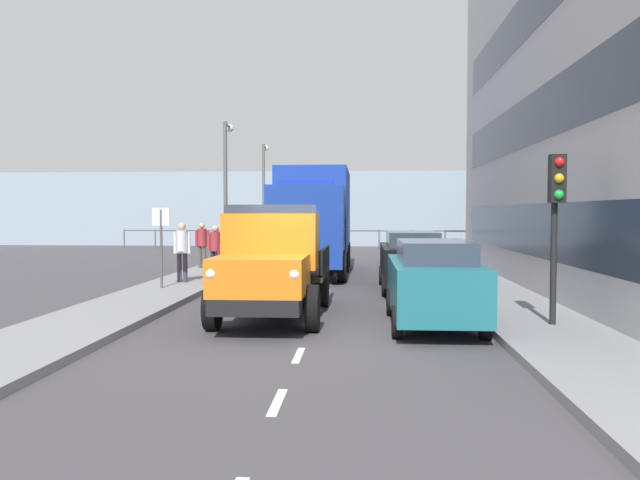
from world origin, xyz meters
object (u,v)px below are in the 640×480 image
pedestrian_near_railing (202,241)px  street_sign (161,233)px  pedestrian_couple_a (214,241)px  lamp_post_promenade (226,179)px  car_maroon_oppositeside_0 (259,254)px  car_red_oppositeside_1 (280,245)px  car_white_oppositeside_2 (295,239)px  lorry_cargo_blue (313,218)px  lamp_post_far (264,186)px  truck_vintage_orange (272,264)px  car_teal_kerbside_near (434,282)px  pedestrian_in_dark_coat (215,246)px  traffic_light_near (556,202)px  pedestrian_couple_b (182,247)px  car_black_kerbside_1 (411,260)px

pedestrian_near_railing → street_sign: bearing=94.5°
pedestrian_couple_a → lamp_post_promenade: size_ratio=0.27×
car_maroon_oppositeside_0 → street_sign: 4.09m
car_maroon_oppositeside_0 → pedestrian_near_railing: pedestrian_near_railing is taller
car_red_oppositeside_1 → car_white_oppositeside_2: 5.76m
lorry_cargo_blue → lamp_post_far: (3.67, -11.78, 1.62)m
lamp_post_promenade → car_red_oppositeside_1: bearing=-156.8°
truck_vintage_orange → car_maroon_oppositeside_0: bearing=-78.5°
car_teal_kerbside_near → lorry_cargo_blue: bearing=-73.0°
pedestrian_near_railing → lamp_post_promenade: size_ratio=0.30×
pedestrian_couple_a → lamp_post_promenade: bearing=127.2°
pedestrian_in_dark_coat → lamp_post_promenade: size_ratio=0.29×
pedestrian_in_dark_coat → traffic_light_near: (-8.57, 8.95, 1.34)m
lorry_cargo_blue → truck_vintage_orange: bearing=89.4°
pedestrian_couple_b → pedestrian_couple_a: bearing=-84.1°
car_black_kerbside_1 → car_white_oppositeside_2: bearing=-70.3°
car_white_oppositeside_2 → pedestrian_couple_b: bearing=81.2°
car_teal_kerbside_near → car_white_oppositeside_2: bearing=-75.9°
car_red_oppositeside_1 → pedestrian_couple_a: 2.82m
lamp_post_promenade → car_white_oppositeside_2: bearing=-107.3°
car_red_oppositeside_1 → traffic_light_near: (-7.04, 14.13, 1.58)m
pedestrian_couple_a → car_maroon_oppositeside_0: bearing=116.8°
car_black_kerbside_1 → pedestrian_in_dark_coat: (6.37, -2.60, 0.24)m
car_red_oppositeside_1 → pedestrian_couple_b: (2.04, 7.36, 0.33)m
pedestrian_couple_b → pedestrian_couple_a: (0.77, -7.45, -0.16)m
pedestrian_couple_a → car_teal_kerbside_near: bearing=119.3°
lamp_post_promenade → lamp_post_far: lamp_post_far is taller
pedestrian_near_railing → traffic_light_near: traffic_light_near is taller
street_sign → lamp_post_far: bearing=-90.5°
lorry_cargo_blue → pedestrian_couple_a: 5.51m
pedestrian_near_railing → car_white_oppositeside_2: bearing=-108.5°
car_red_oppositeside_1 → lamp_post_promenade: bearing=23.2°
lorry_cargo_blue → car_red_oppositeside_1: 3.63m
truck_vintage_orange → pedestrian_couple_b: bearing=-57.7°
car_red_oppositeside_1 → pedestrian_near_railing: size_ratio=2.31×
pedestrian_couple_a → pedestrian_in_dark_coat: bearing=103.7°
truck_vintage_orange → car_white_oppositeside_2: 18.82m
pedestrian_near_railing → car_teal_kerbside_near: bearing=124.0°
truck_vintage_orange → pedestrian_in_dark_coat: bearing=-68.7°
traffic_light_near → lamp_post_far: lamp_post_far is taller
car_maroon_oppositeside_0 → street_sign: street_sign is taller
car_white_oppositeside_2 → pedestrian_near_railing: 8.57m
car_white_oppositeside_2 → pedestrian_couple_a: bearing=63.6°
car_maroon_oppositeside_0 → car_red_oppositeside_1: (0.00, -5.49, -0.00)m
lamp_post_promenade → street_sign: 8.19m
car_white_oppositeside_2 → street_sign: bearing=81.4°
car_black_kerbside_1 → pedestrian_couple_b: pedestrian_couple_b is taller
car_black_kerbside_1 → lamp_post_far: size_ratio=0.76×
car_black_kerbside_1 → pedestrian_near_railing: 9.29m
truck_vintage_orange → pedestrian_near_railing: truck_vintage_orange is taller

